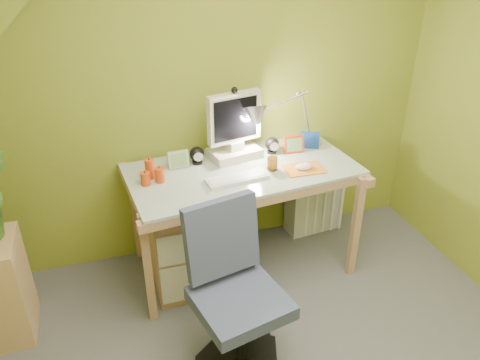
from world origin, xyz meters
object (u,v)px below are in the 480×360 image
object	(u,v)px
desk_lamp	(297,106)
task_chair	(240,301)
side_ledge	(5,288)
radiator	(314,205)
desk	(242,219)
monitor	(234,122)

from	to	relation	value
desk_lamp	task_chair	bearing A→B (deg)	-119.36
side_ledge	radiator	distance (m)	2.29
desk	desk_lamp	world-z (taller)	desk_lamp
desk_lamp	side_ledge	distance (m)	2.17
desk_lamp	task_chair	size ratio (longest dim) A/B	0.67
monitor	desk_lamp	bearing A→B (deg)	-11.71
desk	radiator	size ratio (longest dim) A/B	3.36
side_ledge	task_chair	xyz separation A→B (m)	(1.26, -0.66, 0.14)
desk	side_ledge	size ratio (longest dim) A/B	2.24
desk_lamp	monitor	bearing A→B (deg)	-173.66
desk	desk_lamp	xyz separation A→B (m)	(0.45, 0.18, 0.72)
desk_lamp	radiator	xyz separation A→B (m)	(0.25, 0.09, -0.90)
side_ledge	radiator	xyz separation A→B (m)	(2.24, 0.45, -0.11)
desk	monitor	distance (m)	0.69
side_ledge	task_chair	size ratio (longest dim) A/B	0.71
desk	task_chair	distance (m)	0.89
desk_lamp	radiator	size ratio (longest dim) A/B	1.42
monitor	desk	bearing A→B (deg)	-101.71
radiator	desk	bearing A→B (deg)	-164.23
task_chair	radiator	bearing A→B (deg)	36.34
monitor	side_ledge	size ratio (longest dim) A/B	0.78
monitor	task_chair	xyz separation A→B (m)	(-0.28, -1.02, -0.59)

